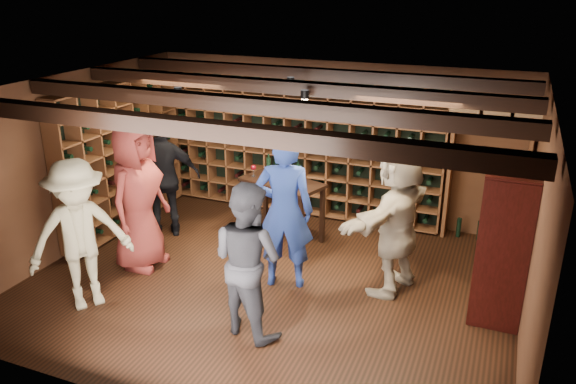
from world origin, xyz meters
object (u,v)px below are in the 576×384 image
at_px(man_blue_shirt, 284,212).
at_px(tasting_table, 282,188).
at_px(guest_red_floral, 138,196).
at_px(guest_beige, 397,218).
at_px(man_grey_suit, 248,259).
at_px(guest_woman_black, 164,178).
at_px(guest_khaki, 80,235).
at_px(display_cabinet, 502,252).

distance_m(man_blue_shirt, tasting_table, 1.37).
distance_m(guest_red_floral, tasting_table, 2.08).
bearing_deg(guest_beige, tasting_table, -96.71).
distance_m(man_grey_suit, guest_woman_black, 2.86).
bearing_deg(guest_woman_black, guest_khaki, 59.98).
bearing_deg(display_cabinet, guest_khaki, -161.73).
height_order(guest_red_floral, guest_woman_black, guest_red_floral).
bearing_deg(display_cabinet, tasting_table, 160.66).
distance_m(display_cabinet, man_blue_shirt, 2.54).
bearing_deg(guest_woman_black, display_cabinet, 137.52).
bearing_deg(guest_beige, guest_khaki, -44.65).
height_order(display_cabinet, guest_khaki, guest_khaki).
relative_size(guest_red_floral, guest_khaki, 1.10).
distance_m(guest_red_floral, guest_woman_black, 0.98).
height_order(man_blue_shirt, guest_beige, man_blue_shirt).
xyz_separation_m(man_blue_shirt, guest_woman_black, (-2.22, 0.69, -0.08)).
relative_size(guest_beige, tasting_table, 1.44).
bearing_deg(guest_khaki, man_blue_shirt, -19.50).
distance_m(display_cabinet, man_grey_suit, 2.80).
bearing_deg(guest_khaki, display_cabinet, -35.01).
height_order(guest_beige, tasting_table, guest_beige).
bearing_deg(guest_red_floral, man_blue_shirt, -82.53).
relative_size(man_grey_suit, guest_khaki, 0.96).
bearing_deg(man_grey_suit, guest_beige, -113.88).
height_order(display_cabinet, guest_red_floral, guest_red_floral).
relative_size(man_grey_suit, guest_red_floral, 0.87).
relative_size(display_cabinet, guest_beige, 0.91).
xyz_separation_m(display_cabinet, guest_beige, (-1.23, 0.24, 0.11)).
distance_m(man_blue_shirt, man_grey_suit, 1.09).
relative_size(guest_red_floral, tasting_table, 1.50).
bearing_deg(display_cabinet, guest_woman_black, 173.59).
bearing_deg(display_cabinet, man_grey_suit, -153.65).
relative_size(man_blue_shirt, guest_woman_black, 1.09).
xyz_separation_m(guest_woman_black, tasting_table, (1.67, 0.55, -0.11)).
distance_m(display_cabinet, guest_red_floral, 4.53).
xyz_separation_m(man_blue_shirt, guest_red_floral, (-1.98, -0.25, 0.01)).
distance_m(display_cabinet, tasting_table, 3.27).
bearing_deg(man_blue_shirt, display_cabinet, 166.97).
height_order(display_cabinet, guest_beige, guest_beige).
relative_size(man_blue_shirt, man_grey_suit, 1.14).
relative_size(display_cabinet, man_grey_suit, 1.00).
xyz_separation_m(guest_woman_black, guest_beige, (3.52, -0.29, 0.05)).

